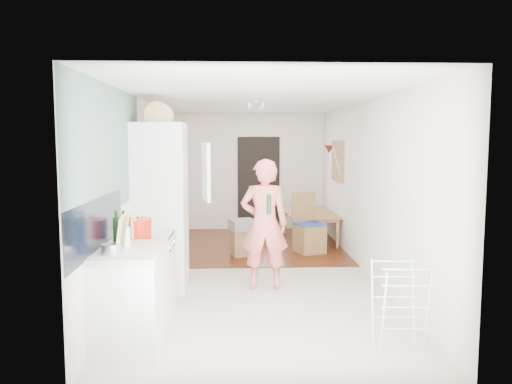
{
  "coord_description": "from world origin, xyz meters",
  "views": [
    {
      "loc": [
        -0.3,
        -7.18,
        1.94
      ],
      "look_at": [
        0.01,
        0.2,
        1.16
      ],
      "focal_mm": 35.0,
      "sensor_mm": 36.0,
      "label": 1
    }
  ],
  "objects": [
    {
      "name": "bottle_b",
      "position": [
        -1.42,
        -2.49,
        1.06
      ],
      "size": [
        0.08,
        0.08,
        0.29
      ],
      "primitive_type": "cylinder",
      "rotation": [
        0.0,
        0.0,
        -0.17
      ],
      "color": "#153B18",
      "rests_on": "worktop"
    },
    {
      "name": "fridge_interior",
      "position": [
        -0.96,
        -0.78,
        1.55
      ],
      "size": [
        0.02,
        0.52,
        0.66
      ],
      "primitive_type": "cube",
      "color": "white",
      "rests_on": "room_shell"
    },
    {
      "name": "pepper_mill_front",
      "position": [
        -1.37,
        -2.06,
        1.02
      ],
      "size": [
        0.06,
        0.06,
        0.2
      ],
      "primitive_type": "cylinder",
      "rotation": [
        0.0,
        0.0,
        -0.14
      ],
      "color": "tan",
      "rests_on": "worktop"
    },
    {
      "name": "floor",
      "position": [
        0.0,
        0.0,
        0.0
      ],
      "size": [
        3.2,
        7.0,
        0.01
      ],
      "primitive_type": "cube",
      "color": "beige",
      "rests_on": "ground"
    },
    {
      "name": "fridge_door",
      "position": [
        -0.66,
        -1.08,
        1.55
      ],
      "size": [
        0.14,
        0.56,
        0.7
      ],
      "primitive_type": "cube",
      "rotation": [
        0.0,
        0.0,
        -1.4
      ],
      "color": "white",
      "rests_on": "room_shell"
    },
    {
      "name": "bread_bin",
      "position": [
        -1.26,
        -0.8,
        2.24
      ],
      "size": [
        0.37,
        0.35,
        0.18
      ],
      "primitive_type": null,
      "rotation": [
        0.0,
        0.0,
        0.07
      ],
      "color": "tan",
      "rests_on": "fridge_housing"
    },
    {
      "name": "held_bottle",
      "position": [
        0.12,
        -0.94,
        1.12
      ],
      "size": [
        0.05,
        0.05,
        0.25
      ],
      "primitive_type": "cylinder",
      "color": "#153B18",
      "rests_on": "person"
    },
    {
      "name": "wood_floor_overlay",
      "position": [
        0.0,
        1.85,
        0.01
      ],
      "size": [
        3.2,
        3.3,
        0.01
      ],
      "primitive_type": "cube",
      "color": "#5D200B",
      "rests_on": "room_shell"
    },
    {
      "name": "person",
      "position": [
        0.07,
        -0.81,
        1.0
      ],
      "size": [
        0.74,
        0.5,
        2.0
      ],
      "primitive_type": "imported",
      "rotation": [
        0.0,
        0.0,
        3.11
      ],
      "color": "#EA6A66",
      "rests_on": "floor"
    },
    {
      "name": "dining_table",
      "position": [
        1.14,
        2.16,
        0.24
      ],
      "size": [
        0.82,
        1.38,
        0.47
      ],
      "primitive_type": "imported",
      "rotation": [
        0.0,
        0.0,
        1.63
      ],
      "color": "#9D6741",
      "rests_on": "floor"
    },
    {
      "name": "stool",
      "position": [
        -0.19,
        1.01,
        0.22
      ],
      "size": [
        0.41,
        0.41,
        0.44
      ],
      "primitive_type": null,
      "rotation": [
        0.0,
        0.0,
        0.24
      ],
      "color": "#9D6741",
      "rests_on": "floor"
    },
    {
      "name": "fridge_housing",
      "position": [
        -1.27,
        -0.78,
        1.07
      ],
      "size": [
        0.66,
        0.66,
        2.15
      ],
      "primitive_type": "cube",
      "color": "white",
      "rests_on": "room_shell"
    },
    {
      "name": "worktop",
      "position": [
        -1.3,
        -2.55,
        0.89
      ],
      "size": [
        0.62,
        0.92,
        0.06
      ],
      "primitive_type": "cube",
      "color": "beige",
      "rests_on": "room_shell"
    },
    {
      "name": "pepper_mill_back",
      "position": [
        -1.35,
        -2.04,
        1.02
      ],
      "size": [
        0.07,
        0.07,
        0.21
      ],
      "primitive_type": "cylinder",
      "rotation": [
        0.0,
        0.0,
        -0.34
      ],
      "color": "tan",
      "rests_on": "worktop"
    },
    {
      "name": "tile_splashback",
      "position": [
        -1.59,
        -2.55,
        1.15
      ],
      "size": [
        0.02,
        1.9,
        0.5
      ],
      "primitive_type": "cube",
      "color": "black",
      "rests_on": "room_shell"
    },
    {
      "name": "bottle_c",
      "position": [
        -1.34,
        -2.51,
        1.02
      ],
      "size": [
        0.1,
        0.1,
        0.2
      ],
      "primitive_type": "cylinder",
      "rotation": [
        0.0,
        0.0,
        -0.28
      ],
      "color": "silver",
      "rests_on": "worktop"
    },
    {
      "name": "base_cabinet",
      "position": [
        -1.3,
        -2.55,
        0.43
      ],
      "size": [
        0.6,
        0.9,
        0.86
      ],
      "primitive_type": "cube",
      "color": "white",
      "rests_on": "room_shell"
    },
    {
      "name": "steel_pan",
      "position": [
        -1.41,
        -2.75,
        0.97
      ],
      "size": [
        0.2,
        0.2,
        0.09
      ],
      "primitive_type": "cylinder",
      "rotation": [
        0.0,
        0.0,
        -0.13
      ],
      "color": "silver",
      "rests_on": "worktop"
    },
    {
      "name": "doorway_recess",
      "position": [
        0.2,
        3.48,
        1.0
      ],
      "size": [
        0.9,
        0.04,
        2.0
      ],
      "primitive_type": "cube",
      "color": "black",
      "rests_on": "room_shell"
    },
    {
      "name": "bottle_a",
      "position": [
        -1.36,
        -2.5,
        1.06
      ],
      "size": [
        0.07,
        0.07,
        0.29
      ],
      "primitive_type": "cylinder",
      "rotation": [
        0.0,
        0.0,
        -0.01
      ],
      "color": "#153B18",
      "rests_on": "worktop"
    },
    {
      "name": "grey_drape",
      "position": [
        -0.19,
        1.01,
        0.53
      ],
      "size": [
        0.49,
        0.49,
        0.17
      ],
      "primitive_type": "cube",
      "rotation": [
        0.0,
        0.0,
        0.31
      ],
      "color": "gray",
      "rests_on": "stool"
    },
    {
      "name": "pinboard",
      "position": [
        1.58,
        1.9,
        1.55
      ],
      "size": [
        0.03,
        0.9,
        0.7
      ],
      "primitive_type": "cube",
      "color": "tan",
      "rests_on": "room_shell"
    },
    {
      "name": "sage_wall_panel",
      "position": [
        -1.59,
        -2.0,
        1.85
      ],
      "size": [
        0.02,
        3.0,
        1.3
      ],
      "primitive_type": "cube",
      "color": "slate",
      "rests_on": "room_shell"
    },
    {
      "name": "drying_rack",
      "position": [
        1.2,
        -2.78,
        0.41
      ],
      "size": [
        0.44,
        0.41,
        0.81
      ],
      "primitive_type": null,
      "rotation": [
        0.0,
        0.0,
        -0.07
      ],
      "color": "white",
      "rests_on": "floor"
    },
    {
      "name": "range_cooker",
      "position": [
        -1.3,
        -1.8,
        0.44
      ],
      "size": [
        0.6,
        0.6,
        0.88
      ],
      "primitive_type": "cube",
      "color": "white",
      "rests_on": "room_shell"
    },
    {
      "name": "cooker_top",
      "position": [
        -1.3,
        -1.8,
        0.9
      ],
      "size": [
        0.6,
        0.6,
        0.04
      ],
      "primitive_type": "cube",
      "color": "silver",
      "rests_on": "room_shell"
    },
    {
      "name": "chopping_boards",
      "position": [
        -1.33,
        -2.65,
        1.09
      ],
      "size": [
        0.05,
        0.26,
        0.35
      ],
      "primitive_type": null,
      "rotation": [
        0.0,
        0.0,
        0.04
      ],
      "color": "tan",
      "rests_on": "worktop"
    },
    {
      "name": "pinboard_frame",
      "position": [
        1.57,
        1.9,
        1.55
      ],
      "size": [
        0.0,
        0.94,
        0.74
      ],
      "primitive_type": "cube",
      "color": "#9D6741",
      "rests_on": "room_shell"
    },
    {
      "name": "room_shell",
      "position": [
        0.0,
        0.0,
        1.25
      ],
      "size": [
        3.2,
        7.0,
        2.5
      ],
      "primitive_type": null,
      "color": "silver",
      "rests_on": "ground"
    },
    {
      "name": "red_casserole",
      "position": [
        -1.35,
        -1.92,
        1.01
      ],
      "size": [
        0.33,
        0.33,
        0.19
      ],
      "primitive_type": "cylinder",
      "rotation": [
        0.0,
        0.0,
        0.04
      ],
      "color": "red",
      "rests_on": "cooker_top"
    },
    {
      "name": "dining_chair",
      "position": [
        0.96,
        1.18,
        0.52
      ],
      "size": [
        0.56,
        0.56,
        1.03
      ],
      "primitive_type": null,
      "rotation": [
        0.0,
        0.0,
        0.37
      ],
      "color": "#9D6741",
      "rests_on": "floor"
    },
    {
      "name": "wall_sconce",
      "position": [
        1.54,
        2.55,
        1.75
      ],
      "size": [
        0.18,
        0.18,
        0.16
      ],
      "primitive_type": "cone",
      "color": "maroon",
      "rests_on": "room_shell"
    }
  ]
}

